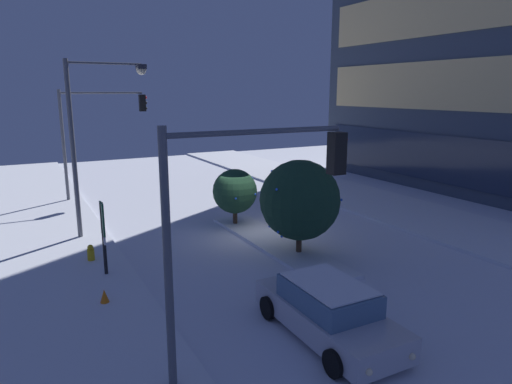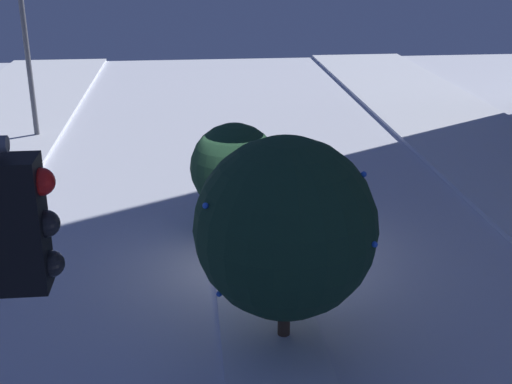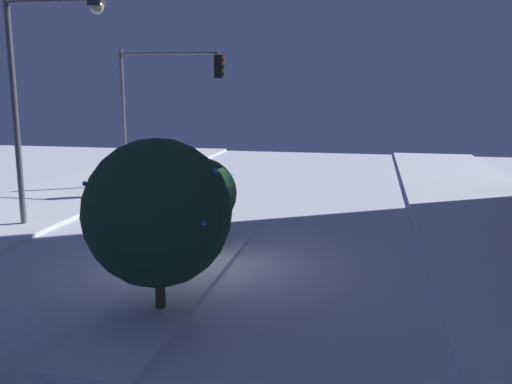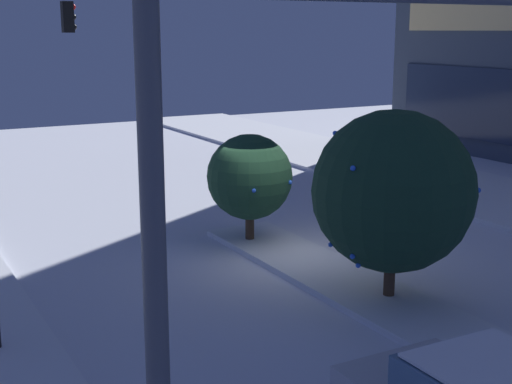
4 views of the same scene
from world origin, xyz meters
TOP-DOWN VIEW (x-y plane):
  - ground at (0.00, 0.00)m, footprint 52.00×52.00m
  - curb_strip_near at (0.00, -8.66)m, footprint 52.00×5.20m
  - curb_strip_far at (0.00, 8.66)m, footprint 52.00×5.20m
  - median_strip at (2.09, -0.09)m, footprint 9.00×1.80m
  - car_near at (8.98, -2.57)m, footprint 4.74×2.10m
  - traffic_light_corner_near_right at (9.20, -4.99)m, footprint 0.32×4.60m
  - traffic_light_corner_near_left at (-10.17, -4.92)m, footprint 0.32×5.00m
  - street_lamp_arched at (-2.59, -6.26)m, footprint 0.56×3.39m
  - fire_hydrant at (0.64, -7.25)m, footprint 0.48×0.26m
  - parking_info_sign at (2.25, -6.99)m, footprint 0.55×0.12m
  - decorated_tree_median at (3.52, 0.14)m, footprint 3.12×3.12m
  - decorated_tree_left_of_median at (-1.21, -0.38)m, footprint 2.10×2.10m
  - construction_cone at (4.49, -7.45)m, footprint 0.36×0.36m

SIDE VIEW (x-z plane):
  - ground at x=0.00m, z-range 0.00..0.00m
  - curb_strip_near at x=0.00m, z-range 0.00..0.14m
  - curb_strip_far at x=0.00m, z-range 0.00..0.14m
  - median_strip at x=2.09m, z-range 0.00..0.14m
  - construction_cone at x=4.49m, z-range 0.00..0.55m
  - fire_hydrant at x=0.64m, z-range -0.02..0.73m
  - car_near at x=8.98m, z-range -0.04..1.46m
  - parking_info_sign at x=2.25m, z-range 0.36..3.04m
  - decorated_tree_left_of_median at x=-1.21m, z-range 0.32..3.08m
  - decorated_tree_median at x=3.52m, z-range 0.33..4.11m
  - traffic_light_corner_near_right at x=9.20m, z-range 1.16..6.84m
  - traffic_light_corner_near_left at x=-10.17m, z-range 1.29..7.72m
  - street_lamp_arched at x=-2.59m, z-range 1.19..8.80m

